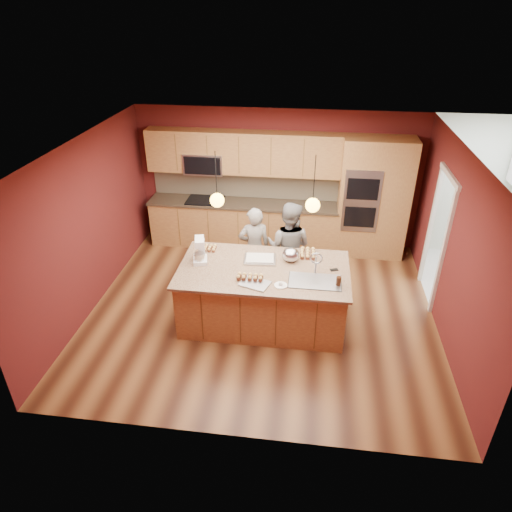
# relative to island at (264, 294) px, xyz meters

# --- Properties ---
(floor) EXTENTS (5.50, 5.50, 0.00)m
(floor) POSITION_rel_island_xyz_m (-0.07, 0.25, -0.48)
(floor) COLOR #402013
(floor) RESTS_ON ground
(ceiling) EXTENTS (5.50, 5.50, 0.00)m
(ceiling) POSITION_rel_island_xyz_m (-0.07, 0.25, 2.22)
(ceiling) COLOR white
(ceiling) RESTS_ON ground
(wall_back) EXTENTS (5.50, 0.00, 5.50)m
(wall_back) POSITION_rel_island_xyz_m (-0.07, 2.75, 0.87)
(wall_back) COLOR #551818
(wall_back) RESTS_ON ground
(wall_front) EXTENTS (5.50, 0.00, 5.50)m
(wall_front) POSITION_rel_island_xyz_m (-0.07, -2.25, 0.87)
(wall_front) COLOR #551818
(wall_front) RESTS_ON ground
(wall_left) EXTENTS (0.00, 5.00, 5.00)m
(wall_left) POSITION_rel_island_xyz_m (-2.82, 0.25, 0.87)
(wall_left) COLOR #551818
(wall_left) RESTS_ON ground
(wall_right) EXTENTS (0.00, 5.00, 5.00)m
(wall_right) POSITION_rel_island_xyz_m (2.68, 0.25, 0.87)
(wall_right) COLOR #551818
(wall_right) RESTS_ON ground
(cabinet_run) EXTENTS (3.74, 0.64, 2.30)m
(cabinet_run) POSITION_rel_island_xyz_m (-0.75, 2.50, 0.51)
(cabinet_run) COLOR brown
(cabinet_run) RESTS_ON floor
(oven_column) EXTENTS (1.30, 0.62, 2.30)m
(oven_column) POSITION_rel_island_xyz_m (1.78, 2.45, 0.67)
(oven_column) COLOR brown
(oven_column) RESTS_ON floor
(doorway_trim) EXTENTS (0.08, 1.11, 2.20)m
(doorway_trim) POSITION_rel_island_xyz_m (2.66, 1.05, 0.57)
(doorway_trim) COLOR silver
(doorway_trim) RESTS_ON wall_right
(pendant_left) EXTENTS (0.20, 0.20, 0.80)m
(pendant_left) POSITION_rel_island_xyz_m (-0.68, 0.00, 1.53)
(pendant_left) COLOR black
(pendant_left) RESTS_ON ceiling
(pendant_right) EXTENTS (0.20, 0.20, 0.80)m
(pendant_right) POSITION_rel_island_xyz_m (0.65, 0.00, 1.53)
(pendant_right) COLOR black
(pendant_right) RESTS_ON ceiling
(island) EXTENTS (2.55, 1.42, 1.32)m
(island) POSITION_rel_island_xyz_m (0.00, 0.00, 0.00)
(island) COLOR brown
(island) RESTS_ON floor
(person_left) EXTENTS (0.61, 0.48, 1.48)m
(person_left) POSITION_rel_island_xyz_m (-0.29, 0.97, 0.26)
(person_left) COLOR black
(person_left) RESTS_ON floor
(person_right) EXTENTS (0.90, 0.77, 1.60)m
(person_right) POSITION_rel_island_xyz_m (0.29, 0.97, 0.32)
(person_right) COLOR slate
(person_right) RESTS_ON floor
(stand_mixer) EXTENTS (0.26, 0.32, 0.39)m
(stand_mixer) POSITION_rel_island_xyz_m (-1.00, 0.09, 0.63)
(stand_mixer) COLOR white
(stand_mixer) RESTS_ON island
(sheet_cake) EXTENTS (0.51, 0.40, 0.05)m
(sheet_cake) POSITION_rel_island_xyz_m (-0.10, 0.24, 0.48)
(sheet_cake) COLOR silver
(sheet_cake) RESTS_ON island
(cooling_rack) EXTENTS (0.47, 0.40, 0.02)m
(cooling_rack) POSITION_rel_island_xyz_m (-0.09, -0.43, 0.47)
(cooling_rack) COLOR #9E9FA5
(cooling_rack) RESTS_ON island
(mixing_bowl) EXTENTS (0.26, 0.26, 0.22)m
(mixing_bowl) POSITION_rel_island_xyz_m (0.37, 0.29, 0.56)
(mixing_bowl) COLOR silver
(mixing_bowl) RESTS_ON island
(plate) EXTENTS (0.19, 0.19, 0.01)m
(plate) POSITION_rel_island_xyz_m (0.28, -0.43, 0.47)
(plate) COLOR white
(plate) RESTS_ON island
(tumbler) EXTENTS (0.07, 0.07, 0.14)m
(tumbler) POSITION_rel_island_xyz_m (1.08, -0.31, 0.53)
(tumbler) COLOR black
(tumbler) RESTS_ON island
(phone) EXTENTS (0.13, 0.10, 0.01)m
(phone) POSITION_rel_island_xyz_m (1.03, 0.10, 0.46)
(phone) COLOR black
(phone) RESTS_ON island
(cupcakes_left) EXTENTS (0.21, 0.21, 0.06)m
(cupcakes_left) POSITION_rel_island_xyz_m (-0.93, 0.47, 0.49)
(cupcakes_left) COLOR #DBB060
(cupcakes_left) RESTS_ON island
(cupcakes_rack) EXTENTS (0.40, 0.16, 0.07)m
(cupcakes_rack) POSITION_rel_island_xyz_m (-0.18, -0.33, 0.51)
(cupcakes_rack) COLOR #DBB060
(cupcakes_rack) RESTS_ON island
(cupcakes_right) EXTENTS (0.25, 0.34, 0.08)m
(cupcakes_right) POSITION_rel_island_xyz_m (0.62, 0.50, 0.50)
(cupcakes_right) COLOR #DBB060
(cupcakes_right) RESTS_ON island
(dryer) EXTENTS (0.61, 0.63, 0.91)m
(dryer) POSITION_rel_island_xyz_m (4.12, 1.88, -0.02)
(dryer) COLOR white
(dryer) RESTS_ON floor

